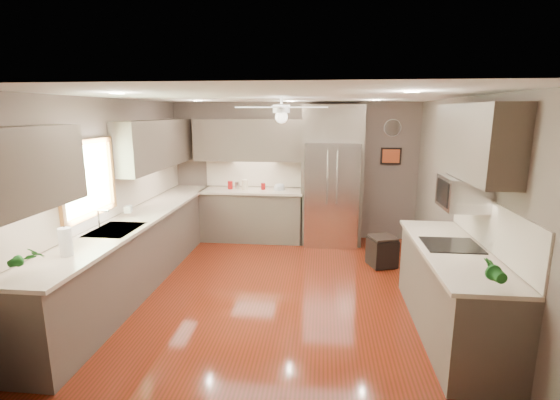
% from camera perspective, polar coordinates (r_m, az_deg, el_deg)
% --- Properties ---
extents(floor, '(5.00, 5.00, 0.00)m').
position_cam_1_polar(floor, '(5.49, -0.15, -12.73)').
color(floor, '#471A09').
rests_on(floor, ground).
extents(ceiling, '(5.00, 5.00, 0.00)m').
position_cam_1_polar(ceiling, '(4.98, -0.17, 14.34)').
color(ceiling, white).
rests_on(ceiling, ground).
extents(wall_back, '(4.50, 0.00, 4.50)m').
position_cam_1_polar(wall_back, '(7.54, 1.92, 4.09)').
color(wall_back, '#64564C').
rests_on(wall_back, ground).
extents(wall_front, '(4.50, 0.00, 4.50)m').
position_cam_1_polar(wall_front, '(2.73, -6.01, -10.89)').
color(wall_front, '#64564C').
rests_on(wall_front, ground).
extents(wall_left, '(0.00, 5.00, 5.00)m').
position_cam_1_polar(wall_left, '(5.78, -22.92, 0.62)').
color(wall_left, '#64564C').
rests_on(wall_left, ground).
extents(wall_right, '(0.00, 5.00, 5.00)m').
position_cam_1_polar(wall_right, '(5.34, 24.59, -0.42)').
color(wall_right, '#64564C').
rests_on(wall_right, ground).
extents(canister_a, '(0.09, 0.09, 0.14)m').
position_cam_1_polar(canister_a, '(7.45, -7.02, 2.11)').
color(canister_a, maroon).
rests_on(canister_a, back_run).
extents(canister_b, '(0.09, 0.09, 0.12)m').
position_cam_1_polar(canister_b, '(7.46, -6.01, 2.08)').
color(canister_b, silver).
rests_on(canister_b, back_run).
extents(canister_c, '(0.13, 0.13, 0.19)m').
position_cam_1_polar(canister_c, '(7.38, -4.97, 2.14)').
color(canister_c, beige).
rests_on(canister_c, back_run).
extents(canister_d, '(0.09, 0.09, 0.12)m').
position_cam_1_polar(canister_d, '(7.37, -2.38, 1.93)').
color(canister_d, maroon).
rests_on(canister_d, back_run).
extents(soap_bottle, '(0.11, 0.11, 0.19)m').
position_cam_1_polar(soap_bottle, '(5.86, -20.47, -1.17)').
color(soap_bottle, white).
rests_on(soap_bottle, left_run).
extents(potted_plant_left, '(0.19, 0.15, 0.32)m').
position_cam_1_polar(potted_plant_left, '(4.11, -31.94, -6.89)').
color(potted_plant_left, '#195A1B').
rests_on(potted_plant_left, left_run).
extents(potted_plant_right, '(0.18, 0.15, 0.30)m').
position_cam_1_polar(potted_plant_right, '(3.66, 27.75, -8.84)').
color(potted_plant_right, '#195A1B').
rests_on(potted_plant_right, right_run).
extents(bowl, '(0.26, 0.26, 0.05)m').
position_cam_1_polar(bowl, '(7.30, -0.09, 1.55)').
color(bowl, beige).
rests_on(bowl, back_run).
extents(left_run, '(0.65, 4.70, 1.45)m').
position_cam_1_polar(left_run, '(5.97, -19.12, -6.36)').
color(left_run, '#4A3E36').
rests_on(left_run, ground).
extents(back_run, '(1.85, 0.65, 1.45)m').
position_cam_1_polar(back_run, '(7.49, -3.84, -1.96)').
color(back_run, '#4A3E36').
rests_on(back_run, ground).
extents(uppers, '(4.50, 4.70, 0.95)m').
position_cam_1_polar(uppers, '(5.82, -6.73, 7.76)').
color(uppers, '#4A3E36').
rests_on(uppers, wall_left).
extents(window, '(0.05, 1.12, 0.92)m').
position_cam_1_polar(window, '(5.29, -25.49, 2.70)').
color(window, '#BFF2B2').
rests_on(window, wall_left).
extents(sink, '(0.50, 0.70, 0.32)m').
position_cam_1_polar(sink, '(5.28, -22.17, -4.18)').
color(sink, silver).
rests_on(sink, left_run).
extents(refrigerator, '(1.06, 0.75, 2.45)m').
position_cam_1_polar(refrigerator, '(7.20, 7.28, 3.11)').
color(refrigerator, silver).
rests_on(refrigerator, ground).
extents(right_run, '(0.70, 2.20, 1.45)m').
position_cam_1_polar(right_run, '(4.74, 23.05, -11.53)').
color(right_run, '#4A3E36').
rests_on(right_run, ground).
extents(microwave, '(0.43, 0.55, 0.34)m').
position_cam_1_polar(microwave, '(4.72, 24.31, 0.91)').
color(microwave, silver).
rests_on(microwave, wall_right).
extents(ceiling_fan, '(1.18, 1.18, 0.32)m').
position_cam_1_polar(ceiling_fan, '(5.28, 0.20, 12.39)').
color(ceiling_fan, white).
rests_on(ceiling_fan, ceiling).
extents(recessed_lights, '(2.84, 3.14, 0.01)m').
position_cam_1_polar(recessed_lights, '(5.38, -0.13, 14.11)').
color(recessed_lights, white).
rests_on(recessed_lights, ceiling).
extents(wall_clock, '(0.30, 0.03, 0.30)m').
position_cam_1_polar(wall_clock, '(7.53, 15.55, 9.76)').
color(wall_clock, white).
rests_on(wall_clock, wall_back).
extents(framed_print, '(0.36, 0.03, 0.30)m').
position_cam_1_polar(framed_print, '(7.56, 15.34, 5.98)').
color(framed_print, black).
rests_on(framed_print, wall_back).
extents(stool, '(0.48, 0.48, 0.46)m').
position_cam_1_polar(stool, '(6.43, 14.16, -7.03)').
color(stool, black).
rests_on(stool, ground).
extents(paper_towel, '(0.12, 0.12, 0.30)m').
position_cam_1_polar(paper_towel, '(4.49, -27.94, -5.24)').
color(paper_towel, white).
rests_on(paper_towel, left_run).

